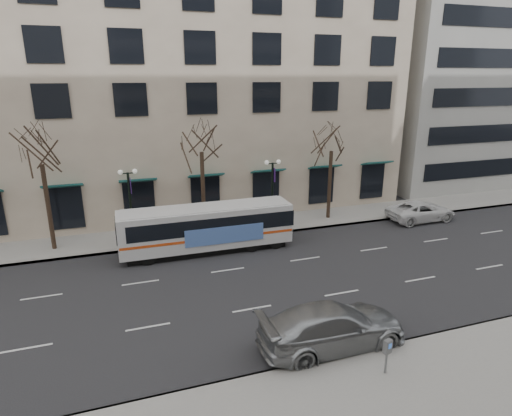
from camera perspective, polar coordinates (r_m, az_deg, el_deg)
name	(u,v)px	position (r m, az deg, el deg)	size (l,w,h in m)	color
ground	(239,288)	(23.55, -2.31, -10.57)	(160.00, 160.00, 0.00)	black
sidewalk_far	(268,224)	(32.81, 1.64, -2.14)	(80.00, 4.00, 0.15)	gray
building_hotel	(149,63)	(41.18, -14.09, 18.23)	(40.00, 20.00, 24.00)	tan
building_office	(464,12)	(56.10, 25.96, 22.39)	(25.00, 20.00, 35.00)	#999993
tree_far_left	(40,149)	(29.44, -26.90, 7.04)	(3.60, 3.60, 8.34)	black
tree_far_mid	(201,138)	(29.66, -7.34, 9.24)	(3.60, 3.60, 8.55)	black
tree_far_right	(332,138)	(33.14, 10.10, 9.11)	(3.60, 3.60, 8.06)	black
lamp_post_left	(131,203)	(29.35, -16.38, 0.65)	(1.22, 0.45, 5.21)	black
lamp_post_right	(272,190)	(31.25, 2.20, 2.36)	(1.22, 0.45, 5.21)	black
city_bus	(208,227)	(27.77, -6.45, -2.51)	(11.10, 2.54, 3.00)	silver
silver_car	(332,326)	(18.90, 10.14, -15.26)	(2.60, 6.41, 1.86)	#9A9DA1
white_pickup	(421,211)	(36.05, 21.14, -0.39)	(2.51, 5.44, 1.51)	silver
pay_station	(387,349)	(17.57, 17.12, -17.57)	(0.35, 0.28, 1.44)	slate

